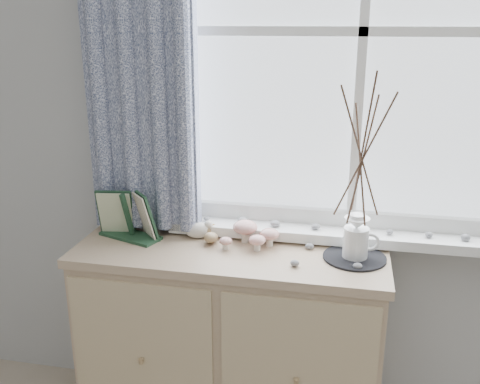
{
  "coord_description": "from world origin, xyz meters",
  "views": [
    {
      "loc": [
        0.27,
        -0.08,
        1.69
      ],
      "look_at": [
        -0.1,
        1.7,
        1.1
      ],
      "focal_mm": 40.0,
      "sensor_mm": 36.0,
      "label": 1
    }
  ],
  "objects_px": {
    "botanical_book": "(126,216)",
    "sideboard": "(230,345)",
    "twig_pitcher": "(362,153)",
    "toadstool_cluster": "(252,233)"
  },
  "relations": [
    {
      "from": "sideboard",
      "to": "twig_pitcher",
      "type": "height_order",
      "value": "twig_pitcher"
    },
    {
      "from": "botanical_book",
      "to": "toadstool_cluster",
      "type": "height_order",
      "value": "botanical_book"
    },
    {
      "from": "botanical_book",
      "to": "sideboard",
      "type": "bearing_deg",
      "value": 17.95
    },
    {
      "from": "botanical_book",
      "to": "twig_pitcher",
      "type": "xyz_separation_m",
      "value": [
        0.89,
        0.01,
        0.3
      ]
    },
    {
      "from": "botanical_book",
      "to": "toadstool_cluster",
      "type": "bearing_deg",
      "value": 24.96
    },
    {
      "from": "sideboard",
      "to": "botanical_book",
      "type": "bearing_deg",
      "value": 178.86
    },
    {
      "from": "twig_pitcher",
      "to": "toadstool_cluster",
      "type": "bearing_deg",
      "value": 169.9
    },
    {
      "from": "botanical_book",
      "to": "toadstool_cluster",
      "type": "distance_m",
      "value": 0.5
    },
    {
      "from": "sideboard",
      "to": "toadstool_cluster",
      "type": "height_order",
      "value": "toadstool_cluster"
    },
    {
      "from": "sideboard",
      "to": "toadstool_cluster",
      "type": "distance_m",
      "value": 0.48
    }
  ]
}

